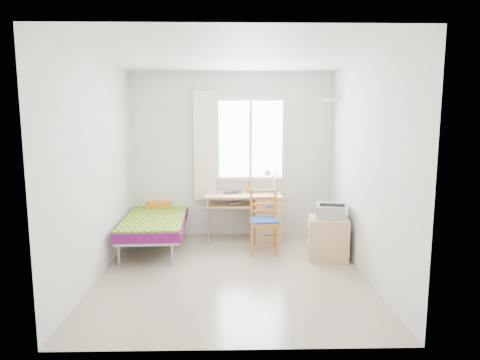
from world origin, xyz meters
name	(u,v)px	position (x,y,z in m)	size (l,w,h in m)	color
floor	(232,273)	(0.00, 0.00, 0.00)	(3.50, 3.50, 0.00)	#BCAD93
ceiling	(232,55)	(0.00, 0.00, 2.60)	(3.50, 3.50, 0.00)	white
wall_back	(232,155)	(0.00, 1.75, 1.30)	(3.20, 3.20, 0.00)	silver
wall_left	(97,169)	(-1.60, 0.00, 1.30)	(3.50, 3.50, 0.00)	silver
wall_right	(366,168)	(1.60, 0.00, 1.30)	(3.50, 3.50, 0.00)	silver
window	(251,139)	(0.30, 1.73, 1.55)	(1.10, 0.04, 1.30)	white
curtain	(205,146)	(-0.42, 1.68, 1.45)	(0.35, 0.05, 1.70)	white
floating_shelf	(331,100)	(1.49, 1.40, 2.15)	(0.20, 0.32, 0.03)	white
bed	(156,219)	(-1.12, 1.18, 0.39)	(0.94, 1.89, 0.80)	#989AA0
desk	(263,215)	(0.48, 1.43, 0.40)	(1.17, 0.55, 0.73)	tan
chair	(264,217)	(0.46, 0.86, 0.50)	(0.42, 0.42, 0.89)	#B05D22
cabinet	(328,238)	(1.30, 0.53, 0.28)	(0.58, 0.52, 0.56)	tan
printer	(330,210)	(1.32, 0.56, 0.66)	(0.45, 0.50, 0.18)	gray
laptop	(234,193)	(0.03, 1.45, 0.74)	(0.30, 0.19, 0.02)	black
pen_cup	(249,189)	(0.26, 1.56, 0.78)	(0.08, 0.08, 0.10)	#FAA21B
task_lamp	(271,179)	(0.59, 1.33, 0.97)	(0.22, 0.31, 0.39)	white
book	(230,203)	(-0.03, 1.43, 0.59)	(0.17, 0.23, 0.02)	gray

